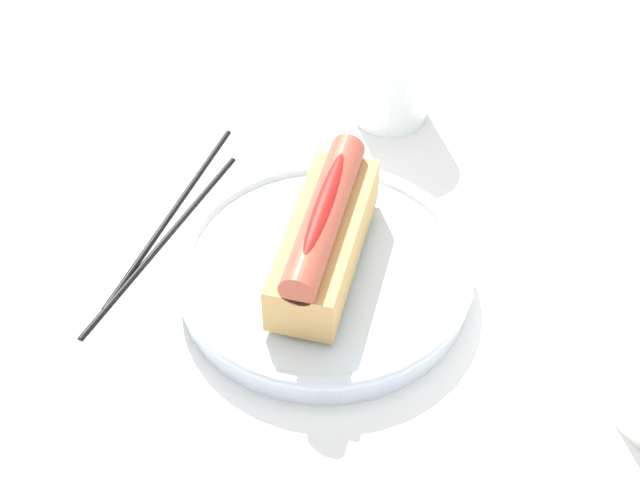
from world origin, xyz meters
TOP-DOWN VIEW (x-y plane):
  - ground_plane at (0.00, 0.00)m, footprint 2.40×2.40m
  - serving_bowl at (-0.01, -0.00)m, footprint 0.23×0.23m
  - hotdog_front at (-0.01, -0.00)m, footprint 0.16×0.08m
  - water_glass at (-0.22, -0.04)m, footprint 0.07×0.07m
  - chopstick_near at (0.01, -0.13)m, footprint 0.22×0.01m
  - chopstick_far at (-0.02, -0.15)m, footprint 0.22×0.03m

SIDE VIEW (x-z plane):
  - ground_plane at x=0.00m, z-range 0.00..0.00m
  - chopstick_near at x=0.01m, z-range 0.00..0.01m
  - chopstick_far at x=-0.02m, z-range 0.00..0.01m
  - serving_bowl at x=-0.01m, z-range 0.00..0.03m
  - water_glass at x=-0.22m, z-range 0.00..0.09m
  - hotdog_front at x=-0.01m, z-range 0.02..0.09m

